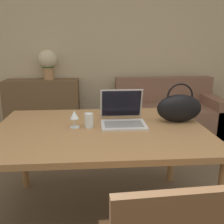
# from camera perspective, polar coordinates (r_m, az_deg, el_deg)

# --- Properties ---
(wall_back) EXTENTS (10.00, 0.06, 2.70)m
(wall_back) POSITION_cam_1_polar(r_m,az_deg,el_deg) (4.24, -1.79, 15.42)
(wall_back) COLOR beige
(wall_back) RESTS_ON ground_plane
(dining_table) EXTENTS (1.55, 1.08, 0.75)m
(dining_table) POSITION_cam_1_polar(r_m,az_deg,el_deg) (1.87, -2.77, -5.68)
(dining_table) COLOR olive
(dining_table) RESTS_ON ground_plane
(couch) EXTENTS (1.58, 0.86, 0.82)m
(couch) POSITION_cam_1_polar(r_m,az_deg,el_deg) (4.00, 12.48, -0.42)
(couch) COLOR #7F5B4C
(couch) RESTS_ON ground_plane
(sideboard) EXTENTS (1.16, 0.40, 0.80)m
(sideboard) POSITION_cam_1_polar(r_m,az_deg,el_deg) (4.18, -15.49, 1.68)
(sideboard) COLOR brown
(sideboard) RESTS_ON ground_plane
(laptop) EXTENTS (0.34, 0.33, 0.25)m
(laptop) POSITION_cam_1_polar(r_m,az_deg,el_deg) (1.94, 2.40, -0.57)
(laptop) COLOR silver
(laptop) RESTS_ON dining_table
(drinking_glass) EXTENTS (0.06, 0.06, 0.11)m
(drinking_glass) POSITION_cam_1_polar(r_m,az_deg,el_deg) (1.84, -5.27, -1.92)
(drinking_glass) COLOR silver
(drinking_glass) RESTS_ON dining_table
(wine_glass) EXTENTS (0.07, 0.07, 0.13)m
(wine_glass) POSITION_cam_1_polar(r_m,az_deg,el_deg) (1.84, -8.61, -0.93)
(wine_glass) COLOR silver
(wine_glass) RESTS_ON dining_table
(handbag) EXTENTS (0.35, 0.14, 0.31)m
(handbag) POSITION_cam_1_polar(r_m,az_deg,el_deg) (2.02, 15.10, 0.96)
(handbag) COLOR black
(handbag) RESTS_ON dining_table
(flower_vase) EXTENTS (0.29, 0.29, 0.46)m
(flower_vase) POSITION_cam_1_polar(r_m,az_deg,el_deg) (4.08, -14.49, 10.99)
(flower_vase) COLOR tan
(flower_vase) RESTS_ON sideboard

